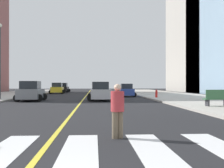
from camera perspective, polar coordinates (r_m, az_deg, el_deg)
The scene contains 12 objects.
crosswalk_paint at distance 7.33m, azimuth -13.71°, elevation -12.82°, with size 13.50×4.00×0.01m.
lane_divider_paint at distance 43.09m, azimuth -5.13°, elevation -2.25°, with size 0.16×80.00×0.01m, color yellow.
parking_garage_concrete at distance 67.98m, azimuth 20.77°, elevation 9.19°, with size 18.00×24.00×25.18m, color #B2ADA3.
car_silver_nearest at distance 28.33m, azimuth -2.38°, elevation -1.59°, with size 2.71×4.28×1.89m.
car_black_second at distance 59.30m, azimuth -9.79°, elevation -0.79°, with size 2.77×4.39×1.95m.
car_blue_third at distance 37.80m, azimuth 2.94°, elevation -1.33°, with size 2.48×3.91×1.73m.
car_gray_fourth at distance 28.89m, azimuth -15.99°, elevation -1.50°, with size 2.76×4.39×1.95m.
car_yellow_fifth at distance 51.27m, azimuth -10.95°, elevation -0.90°, with size 2.80×4.40×1.94m.
park_bench at distance 20.57m, azimuth 20.40°, elevation -2.69°, with size 1.84×0.71×1.12m.
pedestrian_crossing at distance 8.56m, azimuth 1.11°, elevation -4.92°, with size 0.41×0.41×1.64m.
fire_hydrant at distance 32.65m, azimuth 8.92°, elevation -1.93°, with size 0.26×0.26×0.89m.
street_lamp at distance 31.23m, azimuth -21.64°, elevation 5.54°, with size 0.44×0.44×7.73m.
Camera 1 is at (1.27, -3.04, 1.62)m, focal length 45.47 mm.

